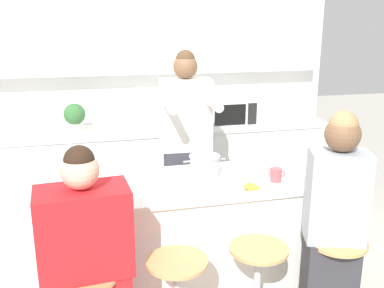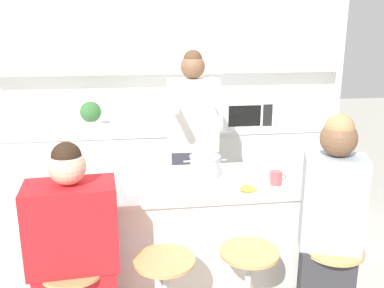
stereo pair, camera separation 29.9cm
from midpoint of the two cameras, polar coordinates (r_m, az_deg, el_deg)
name	(u,v)px [view 1 (the left image)]	position (r m, az deg, el deg)	size (l,w,h in m)	color
wall_back	(152,64)	(4.62, -7.19, 10.53)	(3.95, 0.22, 2.70)	white
back_counter	(159,170)	(4.56, -6.29, -3.43)	(3.66, 0.60, 0.92)	white
kitchen_island	(194,238)	(3.18, -2.43, -12.43)	(1.91, 0.73, 0.89)	black
bar_stool_rightmost	(334,284)	(2.97, 15.54, -17.61)	(0.38, 0.38, 0.65)	tan
person_cooking	(186,156)	(3.61, -3.19, -1.65)	(0.44, 0.56, 1.75)	#383842
person_wrapped_blanket	(88,273)	(2.54, -17.21, -16.20)	(0.51, 0.32, 1.36)	red
person_seated_near	(333,233)	(2.81, 15.38, -11.44)	(0.40, 0.35, 1.47)	#333338
cooking_pot	(205,166)	(3.07, -1.09, -2.97)	(0.31, 0.22, 0.15)	#B7BABC
fruit_bowl	(259,169)	(3.14, 6.30, -3.43)	(0.18, 0.18, 0.07)	#B7BABC
coffee_cup_near	(276,175)	(3.01, 8.39, -4.15)	(0.11, 0.08, 0.09)	#DB4C51
coffee_cup_far	(92,196)	(2.73, -16.28, -6.69)	(0.11, 0.08, 0.10)	#DB4C51
banana_bunch	(250,187)	(2.85, 4.83, -5.73)	(0.15, 0.10, 0.05)	yellow
microwave	(229,111)	(4.53, 3.10, 4.34)	(0.53, 0.35, 0.28)	white
potted_plant	(75,116)	(4.37, -17.30, 3.61)	(0.21, 0.21, 0.29)	beige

